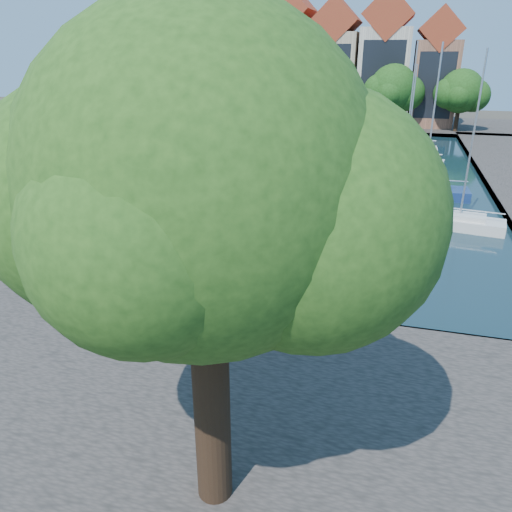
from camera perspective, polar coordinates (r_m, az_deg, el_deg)
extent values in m
plane|color=#38332B|center=(22.59, -15.00, -4.74)|extent=(160.00, 160.00, 0.00)
cube|color=black|center=(43.67, 0.65, 9.38)|extent=(38.00, 50.00, 0.08)
cube|color=#453F3C|center=(17.73, -26.44, -13.85)|extent=(50.00, 14.00, 0.50)
cube|color=#453F3C|center=(74.56, 7.10, 14.96)|extent=(60.00, 16.00, 0.50)
cube|color=#453F3C|center=(55.35, -25.72, 10.25)|extent=(14.00, 52.00, 0.50)
cylinder|color=#332114|center=(11.11, -5.13, -15.60)|extent=(0.80, 0.80, 5.50)
sphere|color=#1E4313|center=(9.00, -6.16, 8.43)|extent=(6.40, 6.40, 6.40)
sphere|color=#1E4313|center=(8.98, 6.25, 4.13)|extent=(4.80, 4.80, 4.80)
sphere|color=#1E4313|center=(9.52, -16.96, 6.36)|extent=(4.48, 4.48, 4.48)
cube|color=#816346|center=(80.62, -10.07, 19.48)|extent=(5.39, 9.00, 11.00)
cube|color=maroon|center=(80.56, -10.42, 24.24)|extent=(5.44, 9.18, 5.44)
cube|color=black|center=(76.58, -11.54, 19.22)|extent=(4.40, 0.05, 8.25)
cube|color=#B8AB8D|center=(78.27, -5.86, 20.15)|extent=(5.88, 9.00, 12.50)
cube|color=maroon|center=(78.30, -6.10, 25.69)|extent=(5.94, 9.18, 5.94)
cube|color=black|center=(74.10, -7.16, 19.96)|extent=(4.80, 0.05, 9.38)
cube|color=silver|center=(76.26, -0.98, 19.44)|extent=(6.37, 9.00, 10.50)
cube|color=maroon|center=(76.17, -1.01, 24.46)|extent=(6.43, 9.18, 6.43)
cube|color=black|center=(71.97, -2.03, 19.23)|extent=(5.20, 0.05, 7.88)
cube|color=brown|center=(74.65, 4.13, 20.28)|extent=(5.39, 9.00, 13.00)
cube|color=maroon|center=(74.72, 4.32, 26.19)|extent=(5.44, 9.18, 5.44)
cube|color=black|center=(70.27, 3.36, 20.15)|extent=(4.40, 0.05, 9.75)
cube|color=tan|center=(73.74, 8.96, 19.47)|extent=(5.88, 9.00, 11.50)
cube|color=maroon|center=(73.71, 9.33, 24.95)|extent=(5.94, 9.18, 5.94)
cube|color=black|center=(69.30, 8.49, 19.30)|extent=(4.80, 0.05, 8.62)
cube|color=beige|center=(73.24, 14.32, 19.25)|extent=(6.37, 9.00, 12.00)
cube|color=maroon|center=(73.25, 14.93, 25.03)|extent=(6.43, 9.18, 6.43)
cube|color=black|center=(68.77, 14.18, 19.07)|extent=(5.20, 0.05, 9.00)
cube|color=#8B5942|center=(73.38, 19.58, 18.09)|extent=(5.39, 9.00, 10.50)
cube|color=maroon|center=(73.28, 20.29, 23.10)|extent=(5.44, 9.18, 5.44)
cube|color=black|center=(68.91, 19.78, 17.85)|extent=(4.40, 0.05, 7.88)
cylinder|color=#332114|center=(75.54, -10.94, 16.25)|extent=(0.50, 0.50, 3.20)
sphere|color=#193710|center=(75.26, -11.14, 18.72)|extent=(5.60, 5.60, 5.60)
sphere|color=#193710|center=(74.86, -9.78, 18.36)|extent=(4.20, 4.20, 4.20)
sphere|color=#193710|center=(75.61, -12.36, 18.43)|extent=(3.92, 3.92, 3.92)
cylinder|color=#332114|center=(72.44, -4.99, 16.29)|extent=(0.50, 0.50, 3.20)
sphere|color=#193710|center=(72.16, -5.08, 18.78)|extent=(5.20, 5.20, 5.20)
sphere|color=#193710|center=(71.96, -3.75, 18.40)|extent=(3.90, 3.90, 3.90)
sphere|color=#193710|center=(72.30, -6.31, 18.54)|extent=(3.64, 3.64, 3.64)
cylinder|color=#332114|center=(70.11, 1.42, 16.15)|extent=(0.50, 0.50, 3.20)
sphere|color=#193710|center=(69.81, 1.45, 18.93)|extent=(6.00, 6.00, 6.00)
sphere|color=#193710|center=(69.73, 3.02, 18.41)|extent=(4.50, 4.50, 4.50)
sphere|color=#193710|center=(69.85, -0.02, 18.69)|extent=(4.20, 4.20, 4.20)
cylinder|color=#332114|center=(68.65, 8.17, 15.80)|extent=(0.50, 0.50, 3.20)
sphere|color=#193710|center=(68.35, 8.33, 18.48)|extent=(5.40, 5.40, 5.40)
sphere|color=#193710|center=(68.50, 9.74, 17.95)|extent=(4.05, 4.05, 4.05)
sphere|color=#193710|center=(68.18, 6.97, 18.31)|extent=(3.78, 3.78, 3.78)
cylinder|color=#332114|center=(68.10, 15.09, 15.22)|extent=(0.50, 0.50, 3.20)
sphere|color=#193710|center=(67.79, 15.39, 18.01)|extent=(5.80, 5.80, 5.80)
sphere|color=#193710|center=(68.13, 16.87, 17.39)|extent=(4.35, 4.35, 4.35)
sphere|color=#193710|center=(67.44, 13.94, 17.88)|extent=(4.06, 4.06, 4.06)
cylinder|color=#332114|center=(68.48, 21.98, 14.43)|extent=(0.50, 0.50, 3.20)
sphere|color=#193710|center=(68.19, 22.38, 17.04)|extent=(5.20, 5.20, 5.20)
sphere|color=#193710|center=(68.71, 23.63, 16.45)|extent=(3.90, 3.90, 3.90)
sphere|color=#193710|center=(67.67, 21.14, 16.96)|extent=(3.64, 3.64, 3.64)
cylinder|color=#332114|center=(56.29, -21.05, 13.18)|extent=(0.54, 0.54, 3.40)
sphere|color=#193710|center=(55.91, -21.55, 16.58)|extent=(5.60, 5.60, 5.60)
sphere|color=#193710|center=(55.24, -19.82, 16.16)|extent=(4.20, 4.20, 4.20)
sphere|color=#193710|center=(56.53, -23.07, 16.13)|extent=(3.92, 3.92, 3.92)
cylinder|color=#3A2E1D|center=(18.38, -4.45, -5.10)|extent=(0.16, 0.16, 2.13)
cylinder|color=#3A2E1D|center=(18.77, -4.21, -4.46)|extent=(0.16, 0.16, 2.13)
cylinder|color=#3A2E1D|center=(18.18, 0.61, -5.36)|extent=(0.16, 0.16, 2.13)
cylinder|color=#3A2E1D|center=(18.57, 0.74, -4.71)|extent=(0.16, 0.16, 2.13)
cube|color=#3A2E1D|center=(17.84, -1.73, -0.87)|extent=(2.13, 0.88, 1.24)
cylinder|color=#3A2E1D|center=(17.59, -6.68, 3.48)|extent=(1.40, 0.52, 2.20)
cube|color=#3A2E1D|center=(17.44, -9.21, 6.90)|extent=(0.61, 0.28, 0.34)
cube|color=silver|center=(32.71, -20.54, 4.49)|extent=(9.36, 3.84, 1.22)
cube|color=#12504C|center=(33.27, -23.18, 5.83)|extent=(3.44, 2.41, 1.12)
cylinder|color=#B2B2B7|center=(31.13, -20.03, 13.23)|extent=(0.15, 0.15, 9.35)
cube|color=navy|center=(39.99, -20.10, 7.38)|extent=(5.21, 3.35, 0.79)
cube|color=navy|center=(39.93, -20.15, 7.75)|extent=(2.44, 1.89, 0.44)
cylinder|color=#B2B2B7|center=(39.10, -21.08, 14.28)|extent=(0.10, 0.10, 9.33)
cube|color=white|center=(50.46, -16.00, 10.98)|extent=(6.28, 3.50, 1.01)
cube|color=white|center=(50.40, -16.04, 11.35)|extent=(2.88, 2.06, 0.56)
cylinder|color=#B2B2B7|center=(49.66, -16.81, 18.05)|extent=(0.13, 0.13, 11.96)
cube|color=silver|center=(60.09, -7.36, 13.43)|extent=(6.33, 2.83, 1.03)
cube|color=silver|center=(60.04, -7.38, 13.75)|extent=(2.84, 1.80, 0.57)
cylinder|color=#B2B2B7|center=(59.52, -7.60, 17.94)|extent=(0.14, 0.14, 8.93)
cube|color=white|center=(62.66, -9.43, 13.67)|extent=(5.59, 2.77, 0.99)
cube|color=white|center=(62.61, -9.45, 13.97)|extent=(2.53, 1.70, 0.55)
cylinder|color=#B2B2B7|center=(62.08, -9.76, 18.52)|extent=(0.13, 0.13, 10.10)
cube|color=silver|center=(32.32, 22.19, 3.67)|extent=(5.33, 2.59, 0.83)
cube|color=silver|center=(32.24, 22.26, 4.14)|extent=(2.41, 1.60, 0.46)
cylinder|color=#B2B2B7|center=(31.21, 23.54, 12.24)|extent=(0.11, 0.11, 9.40)
cube|color=navy|center=(38.40, 18.58, 7.08)|extent=(6.30, 2.36, 0.90)
cube|color=navy|center=(38.32, 18.63, 7.51)|extent=(2.77, 1.61, 0.50)
cylinder|color=#B2B2B7|center=(37.45, 19.57, 14.59)|extent=(0.12, 0.12, 9.70)
cube|color=white|center=(48.08, 16.75, 10.29)|extent=(6.74, 3.19, 0.92)
cube|color=white|center=(48.02, 16.80, 10.65)|extent=(3.04, 1.99, 0.51)
cylinder|color=#B2B2B7|center=(47.41, 17.35, 15.33)|extent=(0.12, 0.12, 8.04)
cube|color=silver|center=(54.24, 16.73, 11.66)|extent=(6.08, 2.13, 0.99)
cube|color=silver|center=(54.18, 16.77, 12.00)|extent=(2.66, 1.49, 0.55)
cylinder|color=#B2B2B7|center=(53.57, 17.37, 17.11)|extent=(0.13, 0.13, 9.86)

